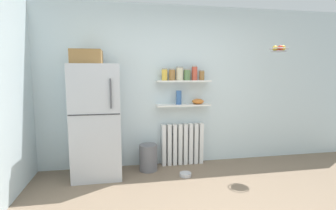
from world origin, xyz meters
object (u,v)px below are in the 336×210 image
at_px(storage_jar_3, 187,75).
at_px(shelf_bowl, 198,101).
at_px(storage_jar_1, 172,75).
at_px(storage_jar_2, 180,74).
at_px(storage_jar_5, 202,75).
at_px(pet_food_bowl, 185,174).
at_px(vase, 179,98).
at_px(trash_bin, 148,157).
at_px(hanging_fruit_basket, 279,49).
at_px(storage_jar_4, 195,73).
at_px(storage_jar_0, 165,74).
at_px(radiator, 182,144).
at_px(refrigerator, 96,118).

distance_m(storage_jar_3, shelf_bowl, 0.48).
bearing_deg(storage_jar_1, shelf_bowl, 0.00).
distance_m(storage_jar_2, shelf_bowl, 0.55).
bearing_deg(storage_jar_5, pet_food_bowl, -128.81).
relative_size(vase, trash_bin, 0.54).
height_order(storage_jar_5, hanging_fruit_basket, hanging_fruit_basket).
height_order(storage_jar_3, pet_food_bowl, storage_jar_3).
height_order(storage_jar_2, storage_jar_4, storage_jar_4).
height_order(storage_jar_0, storage_jar_1, storage_jar_0).
distance_m(radiator, hanging_fruit_basket, 2.11).
xyz_separation_m(vase, hanging_fruit_basket, (1.43, -0.47, 0.76)).
relative_size(vase, shelf_bowl, 1.17).
distance_m(refrigerator, storage_jar_1, 1.34).
relative_size(refrigerator, radiator, 2.64).
distance_m(storage_jar_1, storage_jar_2, 0.12).
xyz_separation_m(storage_jar_4, hanging_fruit_basket, (1.17, -0.47, 0.36)).
bearing_deg(storage_jar_4, pet_food_bowl, -118.67).
bearing_deg(storage_jar_3, storage_jar_1, 180.00).
height_order(vase, pet_food_bowl, vase).
bearing_deg(storage_jar_4, radiator, 170.77).
bearing_deg(refrigerator, hanging_fruit_basket, -5.66).
height_order(shelf_bowl, pet_food_bowl, shelf_bowl).
xyz_separation_m(storage_jar_1, storage_jar_5, (0.49, 0.00, -0.01)).
bearing_deg(storage_jar_1, hanging_fruit_basket, -17.06).
bearing_deg(storage_jar_3, storage_jar_5, 0.00).
height_order(storage_jar_0, shelf_bowl, storage_jar_0).
bearing_deg(shelf_bowl, trash_bin, -170.24).
xyz_separation_m(storage_jar_2, vase, (-0.01, 0.00, -0.38)).
bearing_deg(radiator, storage_jar_4, -9.23).
height_order(storage_jar_2, hanging_fruit_basket, hanging_fruit_basket).
xyz_separation_m(refrigerator, storage_jar_0, (1.05, 0.20, 0.63)).
height_order(storage_jar_3, trash_bin, storage_jar_3).
bearing_deg(pet_food_bowl, hanging_fruit_basket, 0.25).
distance_m(radiator, vase, 0.79).
relative_size(storage_jar_4, trash_bin, 0.57).
height_order(storage_jar_1, trash_bin, storage_jar_1).
xyz_separation_m(refrigerator, storage_jar_4, (1.54, 0.20, 0.65)).
distance_m(storage_jar_2, storage_jar_4, 0.25).
height_order(radiator, storage_jar_4, storage_jar_4).
distance_m(storage_jar_4, pet_food_bowl, 1.59).
bearing_deg(vase, storage_jar_1, 180.00).
relative_size(storage_jar_2, storage_jar_5, 1.31).
bearing_deg(storage_jar_5, storage_jar_3, -180.00).
distance_m(storage_jar_1, storage_jar_4, 0.37).
height_order(storage_jar_0, pet_food_bowl, storage_jar_0).
bearing_deg(trash_bin, storage_jar_4, 10.55).
relative_size(radiator, storage_jar_2, 3.23).
relative_size(storage_jar_4, vase, 1.04).
relative_size(storage_jar_0, hanging_fruit_basket, 0.69).
bearing_deg(storage_jar_3, vase, 180.00).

